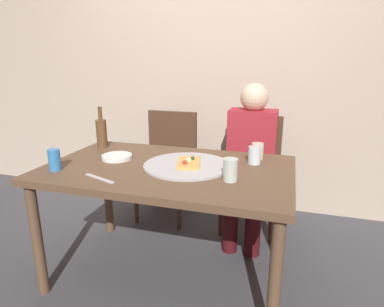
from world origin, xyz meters
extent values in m
plane|color=#424247|center=(0.00, 0.00, 0.00)|extent=(8.00, 8.00, 0.00)
cube|color=#BCA893|center=(0.00, 1.24, 1.30)|extent=(6.00, 0.10, 2.60)
cube|color=brown|center=(0.00, 0.00, 0.71)|extent=(1.44, 0.88, 0.04)
cylinder|color=brown|center=(-0.66, -0.38, 0.35)|extent=(0.06, 0.06, 0.69)
cylinder|color=brown|center=(0.66, -0.38, 0.35)|extent=(0.06, 0.06, 0.69)
cylinder|color=brown|center=(-0.66, 0.38, 0.35)|extent=(0.06, 0.06, 0.69)
cylinder|color=brown|center=(0.66, 0.38, 0.35)|extent=(0.06, 0.06, 0.69)
cylinder|color=#ADADB2|center=(0.11, 0.04, 0.74)|extent=(0.51, 0.51, 0.01)
cube|color=tan|center=(0.12, 0.04, 0.75)|extent=(0.18, 0.24, 0.02)
sphere|color=#EAD184|center=(0.12, 0.02, 0.77)|extent=(0.04, 0.04, 0.04)
sphere|color=#2D381E|center=(0.13, 0.09, 0.77)|extent=(0.02, 0.02, 0.02)
sphere|color=#B22D23|center=(0.11, -0.01, 0.77)|extent=(0.03, 0.03, 0.03)
cylinder|color=brown|center=(-0.60, 0.27, 0.83)|extent=(0.07, 0.07, 0.20)
cylinder|color=brown|center=(-0.60, 0.27, 0.98)|extent=(0.03, 0.03, 0.09)
cylinder|color=#B7C6BC|center=(0.39, -0.12, 0.79)|extent=(0.08, 0.08, 0.12)
cylinder|color=silver|center=(0.48, 0.20, 0.78)|extent=(0.08, 0.08, 0.11)
cylinder|color=beige|center=(0.48, 0.32, 0.78)|extent=(0.07, 0.07, 0.10)
cylinder|color=#337AC1|center=(-0.59, -0.24, 0.79)|extent=(0.07, 0.07, 0.12)
cylinder|color=white|center=(-0.36, 0.05, 0.74)|extent=(0.19, 0.19, 0.03)
cube|color=#B7B7BC|center=(-0.27, -0.30, 0.73)|extent=(0.21, 0.10, 0.01)
cube|color=#472D1E|center=(-0.32, 0.76, 0.45)|extent=(0.44, 0.44, 0.05)
cube|color=#472D1E|center=(-0.32, 0.96, 0.68)|extent=(0.44, 0.04, 0.45)
cylinder|color=#472D1E|center=(-0.13, 0.57, 0.21)|extent=(0.04, 0.04, 0.42)
cylinder|color=#472D1E|center=(-0.51, 0.57, 0.21)|extent=(0.04, 0.04, 0.42)
cylinder|color=#472D1E|center=(-0.13, 0.95, 0.21)|extent=(0.04, 0.04, 0.42)
cylinder|color=#472D1E|center=(-0.51, 0.95, 0.21)|extent=(0.04, 0.04, 0.42)
cube|color=#472D1E|center=(0.40, 0.76, 0.45)|extent=(0.44, 0.44, 0.05)
cube|color=#472D1E|center=(0.40, 0.96, 0.68)|extent=(0.44, 0.04, 0.45)
cylinder|color=#472D1E|center=(0.59, 0.57, 0.21)|extent=(0.04, 0.04, 0.42)
cylinder|color=#472D1E|center=(0.21, 0.57, 0.21)|extent=(0.04, 0.04, 0.42)
cylinder|color=#472D1E|center=(0.59, 0.95, 0.21)|extent=(0.04, 0.04, 0.42)
cylinder|color=#472D1E|center=(0.21, 0.95, 0.21)|extent=(0.04, 0.04, 0.42)
cube|color=maroon|center=(0.40, 0.78, 0.71)|extent=(0.36, 0.22, 0.52)
sphere|color=beige|center=(0.40, 0.78, 1.06)|extent=(0.21, 0.21, 0.21)
cylinder|color=#3F0E12|center=(0.48, 0.58, 0.45)|extent=(0.12, 0.40, 0.12)
cylinder|color=#3F0E12|center=(0.32, 0.58, 0.45)|extent=(0.12, 0.40, 0.12)
cylinder|color=#3F0E12|center=(0.48, 0.38, 0.23)|extent=(0.11, 0.11, 0.45)
cylinder|color=#3F0E12|center=(0.32, 0.38, 0.23)|extent=(0.11, 0.11, 0.45)
camera|label=1|loc=(0.66, -1.70, 1.34)|focal=30.52mm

